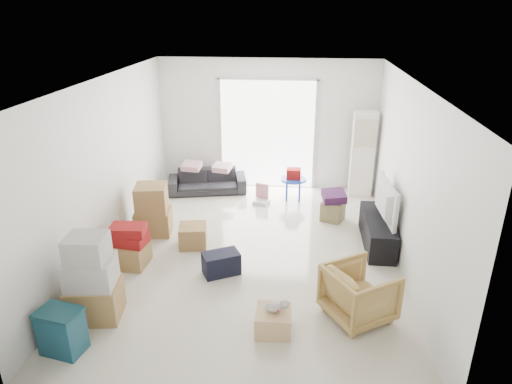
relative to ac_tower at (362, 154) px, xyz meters
The scene contains 21 objects.
room_shell 3.32m from the ac_tower, 126.35° to the right, with size 4.98×6.48×3.18m.
sliding_door 2.01m from the ac_tower, behind, with size 2.10×0.04×2.33m.
ac_tower is the anchor object (origin of this frame).
tv_console 2.22m from the ac_tower, 88.65° to the right, with size 0.42×1.41×0.47m, color black.
television 2.15m from the ac_tower, 88.65° to the right, with size 1.08×0.62×0.14m, color black.
sofa 3.22m from the ac_tower, behind, with size 1.61×0.47×0.63m, color #29282D.
pillow_left 3.50m from the ac_tower, behind, with size 0.41×0.32×0.13m, color #D39AAC.
pillow_right 2.85m from the ac_tower, behind, with size 0.37×0.30×0.13m, color #D39AAC.
armchair 4.14m from the ac_tower, 96.43° to the right, with size 0.74×0.70×0.77m, color tan.
storage_bins 6.37m from the ac_tower, 127.35° to the right, with size 0.53×0.42×0.55m.
box_stack_a 5.79m from the ac_tower, 130.45° to the right, with size 0.68×0.60×1.14m.
box_stack_b 4.93m from the ac_tower, 139.97° to the right, with size 0.58×0.51×0.66m.
box_stack_c 4.30m from the ac_tower, 150.51° to the right, with size 0.65×0.59×0.88m.
loose_box 3.91m from the ac_tower, 139.92° to the right, with size 0.43×0.43×0.36m, color #A57C4A.
duffel_bag 4.08m from the ac_tower, 125.73° to the right, with size 0.52×0.31×0.33m, color black.
ottoman 1.57m from the ac_tower, 115.90° to the right, with size 0.37×0.37×0.37m, color olive.
blanket 1.48m from the ac_tower, 115.90° to the right, with size 0.41×0.41×0.14m, color #451C46.
kids_table 1.47m from the ac_tower, 164.87° to the right, with size 0.52×0.52×0.65m.
toy_walker 2.21m from the ac_tower, 162.44° to the right, with size 0.35×0.34×0.39m.
wood_crate 4.76m from the ac_tower, 108.61° to the right, with size 0.43×0.43×0.28m, color tan.
plush_bunny 4.72m from the ac_tower, 108.26° to the right, with size 0.29×0.16×0.15m.
Camera 1 is at (0.68, -6.30, 3.67)m, focal length 32.00 mm.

